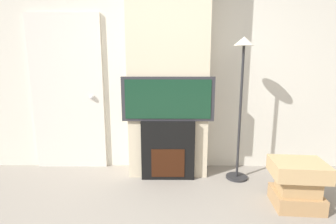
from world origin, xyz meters
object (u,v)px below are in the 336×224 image
at_px(fireplace, 168,150).
at_px(floor_lamp, 242,82).
at_px(television, 168,99).
at_px(box_stack, 297,184).

relative_size(fireplace, floor_lamp, 0.43).
height_order(fireplace, television, television).
height_order(floor_lamp, box_stack, floor_lamp).
xyz_separation_m(fireplace, box_stack, (1.27, -0.65, -0.11)).
bearing_deg(television, floor_lamp, -0.33).
height_order(television, floor_lamp, floor_lamp).
height_order(television, box_stack, television).
bearing_deg(fireplace, box_stack, -27.01).
distance_m(floor_lamp, box_stack, 1.21).
bearing_deg(box_stack, fireplace, 152.99).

